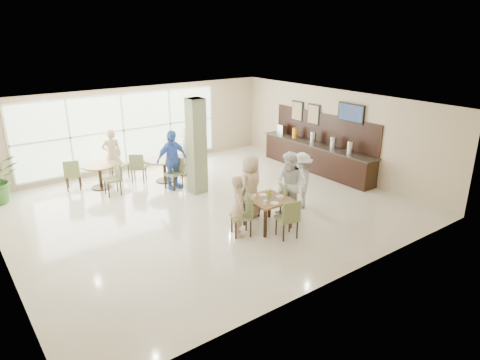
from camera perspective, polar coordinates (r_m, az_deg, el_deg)
ground at (r=11.78m, az=-4.26°, el=-3.65°), size 10.00×10.00×0.00m
room_shell at (r=11.22m, az=-4.47°, el=4.36°), size 10.00×10.00×10.00m
window_bank at (r=14.98m, az=-15.27°, el=6.43°), size 7.00×0.04×7.00m
column at (r=12.49m, az=-5.82°, el=4.47°), size 0.45×0.45×2.80m
main_table at (r=10.41m, az=3.72°, el=-2.96°), size 0.95×0.95×0.75m
round_table_left at (r=13.67m, az=-18.21°, el=1.26°), size 1.07×1.07×0.75m
round_table_right at (r=13.78m, az=-10.06°, el=2.22°), size 1.20×1.20×0.75m
chairs_main_table at (r=10.50m, az=3.60°, el=-3.84°), size 2.07×1.96×0.95m
chairs_table_left at (r=13.72m, az=-17.93°, el=0.95°), size 2.11×1.79×0.95m
chairs_table_right at (r=13.84m, az=-10.23°, el=1.77°), size 1.99×1.81×0.95m
tabletop_clutter at (r=10.36m, az=3.94°, el=-2.16°), size 0.74×0.77×0.21m
buffet_counter at (r=14.80m, az=10.17°, el=3.27°), size 0.64×4.70×1.95m
wall_tv at (r=13.91m, az=14.57°, el=8.67°), size 0.06×1.00×0.58m
framed_art_a at (r=15.01m, az=9.77°, el=8.62°), size 0.05×0.55×0.70m
framed_art_b at (r=15.56m, az=7.64°, el=9.12°), size 0.05×0.55×0.70m
teen_left at (r=9.95m, az=-0.23°, el=-3.47°), size 0.53×0.63×1.48m
teen_far at (r=10.99m, az=1.47°, el=-0.75°), size 0.90×0.66×1.64m
teen_right at (r=10.91m, az=6.73°, el=-0.77°), size 0.86×0.99×1.74m
teen_standing at (r=11.62m, az=8.17°, el=-0.07°), size 1.02×1.15×1.54m
adult_a at (r=13.00m, az=-9.06°, el=2.67°), size 1.13×0.74×1.81m
adult_b at (r=14.01m, az=-6.80°, el=3.71°), size 1.24×1.69×1.67m
adult_standing at (r=14.24m, az=-16.70°, el=3.26°), size 0.69×0.54×1.67m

